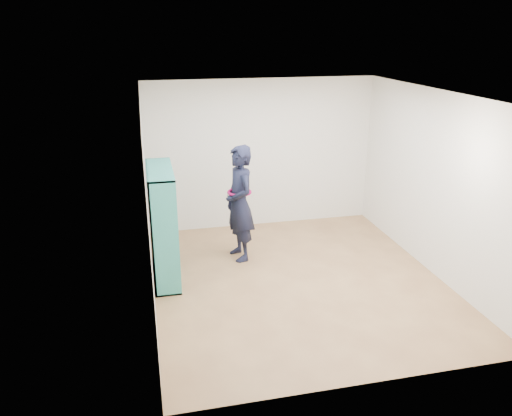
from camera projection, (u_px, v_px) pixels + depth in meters
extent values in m
plane|color=brown|center=(298.00, 280.00, 7.09)|extent=(4.50, 4.50, 0.00)
plane|color=white|center=(304.00, 95.00, 6.21)|extent=(4.50, 4.50, 0.00)
cube|color=silver|center=(148.00, 205.00, 6.23)|extent=(0.02, 4.50, 2.60)
cube|color=silver|center=(435.00, 184.00, 7.07)|extent=(0.02, 4.50, 2.60)
cube|color=silver|center=(261.00, 154.00, 8.71)|extent=(4.00, 0.02, 2.60)
cube|color=silver|center=(374.00, 269.00, 4.59)|extent=(4.00, 0.02, 2.60)
cube|color=teal|center=(165.00, 241.00, 6.41)|extent=(0.35, 0.03, 1.61)
cube|color=teal|center=(161.00, 210.00, 7.49)|extent=(0.35, 0.03, 1.61)
cube|color=teal|center=(166.00, 275.00, 7.22)|extent=(0.35, 1.20, 0.03)
cube|color=teal|center=(159.00, 170.00, 6.68)|extent=(0.35, 1.20, 0.03)
cube|color=teal|center=(151.00, 225.00, 6.92)|extent=(0.03, 1.20, 1.61)
cube|color=teal|center=(164.00, 229.00, 6.78)|extent=(0.33, 0.03, 1.56)
cube|color=teal|center=(162.00, 219.00, 7.13)|extent=(0.33, 0.03, 1.56)
cube|color=teal|center=(165.00, 250.00, 7.09)|extent=(0.33, 1.15, 0.03)
cube|color=teal|center=(163.00, 224.00, 6.95)|extent=(0.33, 1.15, 0.03)
cube|color=teal|center=(161.00, 198.00, 6.82)|extent=(0.33, 1.15, 0.03)
cube|color=beige|center=(169.00, 283.00, 6.84)|extent=(0.22, 0.14, 0.08)
cube|color=black|center=(168.00, 254.00, 6.64)|extent=(0.18, 0.16, 0.23)
cube|color=maroon|center=(166.00, 228.00, 6.51)|extent=(0.18, 0.16, 0.21)
cube|color=silver|center=(164.00, 203.00, 6.45)|extent=(0.22, 0.14, 0.08)
cube|color=navy|center=(168.00, 266.00, 7.12)|extent=(0.18, 0.16, 0.28)
cube|color=brown|center=(167.00, 243.00, 6.99)|extent=(0.18, 0.16, 0.23)
cube|color=#BFB28C|center=(164.00, 222.00, 6.94)|extent=(0.22, 0.14, 0.06)
cube|color=#26594C|center=(163.00, 189.00, 6.72)|extent=(0.18, 0.16, 0.25)
cube|color=beige|center=(167.00, 257.00, 7.48)|extent=(0.18, 0.16, 0.22)
cube|color=black|center=(164.00, 237.00, 7.42)|extent=(0.22, 0.14, 0.06)
cube|color=maroon|center=(163.00, 207.00, 7.21)|extent=(0.18, 0.16, 0.24)
cube|color=silver|center=(162.00, 183.00, 7.08)|extent=(0.18, 0.16, 0.22)
imported|color=black|center=(240.00, 204.00, 7.51)|extent=(0.54, 0.72, 1.78)
torus|color=#9C0C4F|center=(239.00, 192.00, 7.45)|extent=(0.43, 0.43, 0.04)
cube|color=silver|center=(228.00, 195.00, 7.50)|extent=(0.04, 0.09, 0.13)
cube|color=black|center=(228.00, 195.00, 7.50)|extent=(0.04, 0.09, 0.13)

